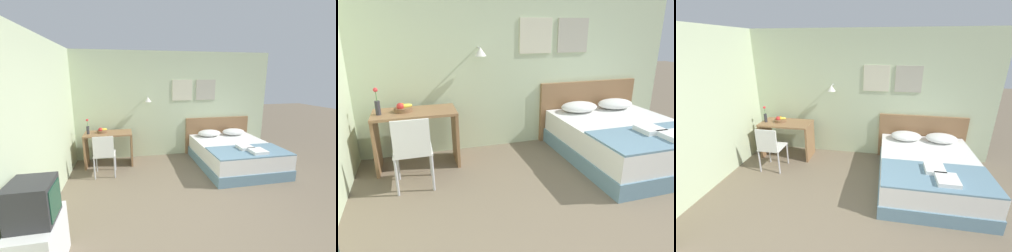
{
  "view_description": "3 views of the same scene",
  "coord_description": "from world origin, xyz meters",
  "views": [
    {
      "loc": [
        -1.15,
        -2.71,
        2.07
      ],
      "look_at": [
        -0.27,
        1.65,
        1.06
      ],
      "focal_mm": 24.0,
      "sensor_mm": 36.0,
      "label": 1
    },
    {
      "loc": [
        -1.49,
        -1.5,
        1.84
      ],
      "look_at": [
        -0.46,
        1.81,
        0.68
      ],
      "focal_mm": 32.0,
      "sensor_mm": 36.0,
      "label": 2
    },
    {
      "loc": [
        0.51,
        -1.75,
        2.37
      ],
      "look_at": [
        -0.13,
        1.84,
        1.02
      ],
      "focal_mm": 24.0,
      "sensor_mm": 36.0,
      "label": 3
    }
  ],
  "objects": [
    {
      "name": "wall_back",
      "position": [
        0.01,
        2.91,
        1.33
      ],
      "size": [
        5.43,
        0.31,
        2.65
      ],
      "color": "beige",
      "rests_on": "ground_plane"
    },
    {
      "name": "bed",
      "position": [
        1.34,
        1.82,
        0.27
      ],
      "size": [
        1.64,
        1.99,
        0.54
      ],
      "color": "#66899E",
      "rests_on": "ground_plane"
    },
    {
      "name": "headboard",
      "position": [
        1.34,
        2.85,
        0.48
      ],
      "size": [
        1.76,
        0.06,
        0.96
      ],
      "color": "#8E6642",
      "rests_on": "ground_plane"
    },
    {
      "name": "pillow_left",
      "position": [
        1.01,
        2.56,
        0.62
      ],
      "size": [
        0.59,
        0.41,
        0.16
      ],
      "color": "white",
      "rests_on": "bed"
    },
    {
      "name": "pillow_right",
      "position": [
        1.68,
        2.56,
        0.62
      ],
      "size": [
        0.59,
        0.41,
        0.16
      ],
      "color": "white",
      "rests_on": "bed"
    },
    {
      "name": "throw_blanket",
      "position": [
        1.34,
        1.25,
        0.55
      ],
      "size": [
        1.59,
        0.8,
        0.02
      ],
      "color": "#66899E",
      "rests_on": "bed"
    },
    {
      "name": "folded_towel_near_foot",
      "position": [
        1.34,
        1.39,
        0.59
      ],
      "size": [
        0.29,
        0.3,
        0.06
      ],
      "color": "white",
      "rests_on": "throw_blanket"
    },
    {
      "name": "folded_towel_mid_bed",
      "position": [
        1.45,
        1.11,
        0.59
      ],
      "size": [
        0.3,
        0.32,
        0.06
      ],
      "color": "white",
      "rests_on": "throw_blanket"
    },
    {
      "name": "desk",
      "position": [
        -1.51,
        2.48,
        0.53
      ],
      "size": [
        1.07,
        0.57,
        0.78
      ],
      "color": "#8E6642",
      "rests_on": "ground_plane"
    },
    {
      "name": "desk_chair",
      "position": [
        -1.57,
        1.82,
        0.53
      ],
      "size": [
        0.44,
        0.44,
        0.89
      ],
      "color": "white",
      "rests_on": "ground_plane"
    },
    {
      "name": "fruit_bowl",
      "position": [
        -1.65,
        2.5,
        0.82
      ],
      "size": [
        0.24,
        0.23,
        0.12
      ],
      "color": "brown",
      "rests_on": "desk"
    },
    {
      "name": "flower_vase",
      "position": [
        -1.94,
        2.43,
        0.91
      ],
      "size": [
        0.06,
        0.06,
        0.35
      ],
      "color": "#333338",
      "rests_on": "desk"
    }
  ]
}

